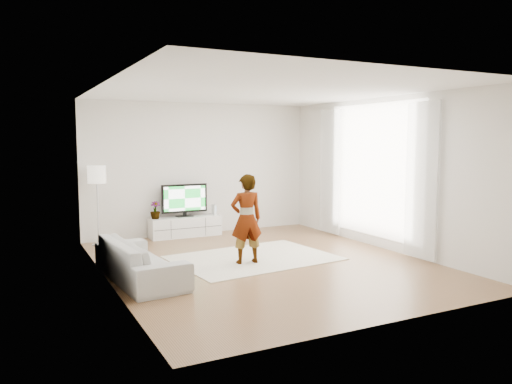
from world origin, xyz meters
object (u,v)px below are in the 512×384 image
player (246,219)px  rug (254,258)px  sofa (140,260)px  media_console (185,227)px  floor_lamp (97,178)px  television (184,199)px

player → rug: bearing=-129.4°
player → sofa: 1.84m
sofa → player: bearing=-90.0°
media_console → player: (0.15, -2.65, 0.53)m
player → floor_lamp: 3.26m
media_console → television: 0.58m
television → rug: television is taller
rug → sofa: 2.11m
rug → player: (-0.27, -0.27, 0.74)m
television → sofa: bearing=-119.9°
media_console → rug: media_console is taller
television → player: player is taller
floor_lamp → player: bearing=-53.4°
floor_lamp → sofa: bearing=-87.2°
floor_lamp → media_console: bearing=2.1°
television → floor_lamp: floor_lamp is taller
television → floor_lamp: 1.84m
media_console → floor_lamp: floor_lamp is taller
sofa → television: bearing=-35.1°
player → floor_lamp: size_ratio=0.95×
media_console → rug: size_ratio=0.57×
sofa → floor_lamp: 2.93m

